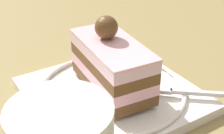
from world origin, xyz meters
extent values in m
plane|color=olive|center=(0.00, 0.00, 0.00)|extent=(2.40, 2.40, 0.00)
cube|color=white|center=(0.01, 0.01, 0.01)|extent=(0.22, 0.22, 0.01)
torus|color=white|center=(0.01, 0.01, 0.02)|extent=(0.21, 0.21, 0.01)
cube|color=brown|center=(0.01, 0.01, 0.03)|extent=(0.14, 0.08, 0.01)
cube|color=#EFB0C7|center=(0.01, 0.01, 0.04)|extent=(0.14, 0.08, 0.01)
cube|color=brown|center=(0.01, 0.01, 0.06)|extent=(0.14, 0.08, 0.01)
cube|color=silver|center=(0.01, 0.01, 0.07)|extent=(0.14, 0.08, 0.01)
cube|color=beige|center=(0.01, 0.01, 0.08)|extent=(0.14, 0.08, 0.00)
sphere|color=brown|center=(-0.01, 0.01, 0.10)|extent=(0.03, 0.03, 0.03)
cube|color=silver|center=(0.09, 0.08, 0.02)|extent=(0.06, 0.06, 0.00)
cube|color=silver|center=(0.06, 0.05, 0.02)|extent=(0.02, 0.02, 0.00)
cube|color=silver|center=(0.04, 0.04, 0.02)|extent=(0.02, 0.02, 0.00)
cube|color=silver|center=(0.04, 0.04, 0.02)|extent=(0.02, 0.02, 0.00)
cube|color=silver|center=(0.05, 0.03, 0.02)|extent=(0.02, 0.02, 0.00)
cube|color=silver|center=(0.05, 0.03, 0.02)|extent=(0.02, 0.02, 0.00)
camera|label=1|loc=(0.29, -0.21, 0.25)|focal=52.81mm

